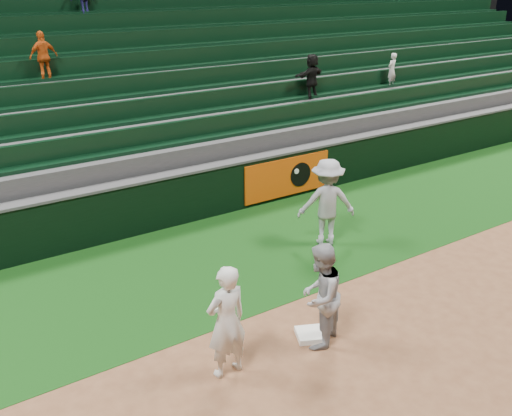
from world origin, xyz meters
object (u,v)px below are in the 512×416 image
Objects in this scene: base_coach at (327,202)px; first_base at (310,335)px; baserunner at (320,296)px; first_baseman at (227,322)px.

first_base is at bearing 74.09° from base_coach.
baserunner reaches higher than first_base.
base_coach is (2.44, 2.73, 0.10)m from baserunner.
base_coach is at bearing -150.86° from first_baseman.
first_baseman is at bearing -179.48° from first_base.
baserunner is 3.66m from base_coach.
first_base is 0.83m from baserunner.
baserunner is 0.91× the size of base_coach.
base_coach reaches higher than first_baseman.
base_coach reaches higher than baserunner.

